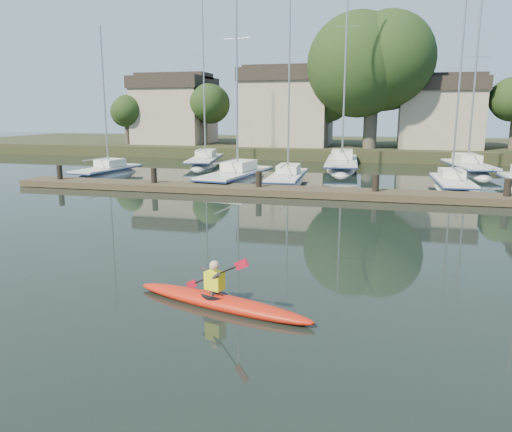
% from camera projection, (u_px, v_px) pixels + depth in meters
% --- Properties ---
extents(ground, '(160.00, 160.00, 0.00)m').
position_uv_depth(ground, '(239.00, 287.00, 12.36)').
color(ground, black).
rests_on(ground, ground).
extents(kayak, '(4.58, 1.83, 1.47)m').
position_uv_depth(kayak, '(220.00, 299.00, 11.10)').
color(kayak, red).
rests_on(kayak, ground).
extents(dock, '(34.00, 2.00, 1.80)m').
position_uv_depth(dock, '(315.00, 192.00, 25.59)').
color(dock, '#4D3E2C').
rests_on(dock, ground).
extents(sailboat_0, '(2.73, 7.01, 10.83)m').
position_uv_depth(sailboat_0, '(107.00, 178.00, 33.74)').
color(sailboat_0, silver).
rests_on(sailboat_0, ground).
extents(sailboat_1, '(3.34, 9.16, 14.64)m').
position_uv_depth(sailboat_1, '(236.00, 185.00, 30.81)').
color(sailboat_1, silver).
rests_on(sailboat_1, ground).
extents(sailboat_2, '(2.20, 8.05, 13.21)m').
position_uv_depth(sailboat_2, '(287.00, 185.00, 30.47)').
color(sailboat_2, silver).
rests_on(sailboat_2, ground).
extents(sailboat_3, '(2.14, 7.11, 11.35)m').
position_uv_depth(sailboat_3, '(451.00, 191.00, 28.17)').
color(sailboat_3, silver).
rests_on(sailboat_3, ground).
extents(sailboat_5, '(3.64, 9.10, 14.68)m').
position_uv_depth(sailboat_5, '(205.00, 167.00, 40.71)').
color(sailboat_5, silver).
rests_on(sailboat_5, ground).
extents(sailboat_6, '(3.05, 11.27, 17.72)m').
position_uv_depth(sailboat_6, '(341.00, 171.00, 38.14)').
color(sailboat_6, silver).
rests_on(sailboat_6, ground).
extents(sailboat_7, '(3.43, 8.77, 13.77)m').
position_uv_depth(sailboat_7, '(468.00, 175.00, 35.58)').
color(sailboat_7, silver).
rests_on(sailboat_7, ground).
extents(shore, '(90.00, 25.25, 12.75)m').
position_uv_depth(shore, '(368.00, 122.00, 49.49)').
color(shore, '#25341A').
rests_on(shore, ground).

